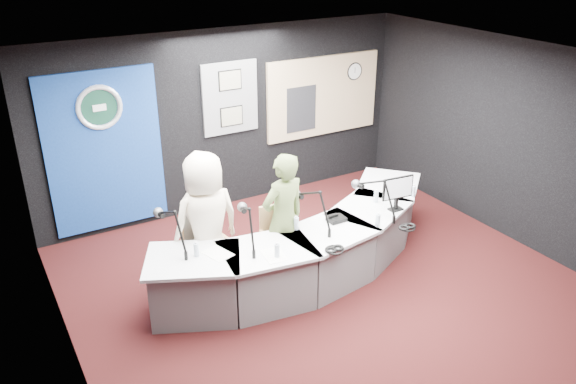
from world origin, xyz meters
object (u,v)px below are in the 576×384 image
person_man (206,223)px  broadcast_desk (308,248)px  person_woman (283,219)px  armchair_left (208,254)px  armchair_right (284,250)px

person_man → broadcast_desk: bearing=158.6°
person_woman → armchair_left: bearing=-28.3°
broadcast_desk → armchair_right: (-0.34, 0.04, 0.06)m
person_woman → armchair_right: bearing=180.0°
armchair_right → person_man: size_ratio=0.48×
broadcast_desk → person_woman: (-0.34, 0.04, 0.48)m
armchair_left → person_woman: person_woman is taller
broadcast_desk → armchair_left: (-1.22, 0.36, 0.09)m
person_man → person_woman: (0.88, -0.32, -0.04)m
armchair_left → person_woman: (0.88, -0.32, 0.39)m
armchair_right → person_man: bearing=171.1°
broadcast_desk → armchair_right: armchair_right is taller
armchair_right → person_woman: size_ratio=0.50×
broadcast_desk → person_man: 1.37m
armchair_left → person_man: (0.00, 0.00, 0.43)m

